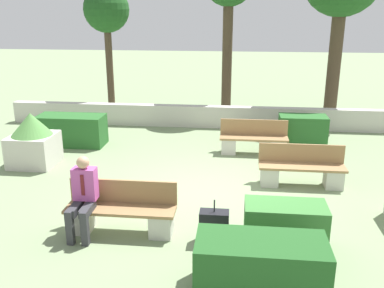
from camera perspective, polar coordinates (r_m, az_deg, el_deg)
The scene contains 13 objects.
ground_plane at distance 8.62m, azimuth 2.34°, elevation -6.81°, with size 60.00×60.00×0.00m, color gray.
perimeter_wall at distance 13.38m, azimuth 3.91°, elevation 3.63°, with size 13.44×0.30×0.67m.
bench_front at distance 7.25m, azimuth -9.43°, elevation -9.17°, with size 1.82×0.48×0.84m.
bench_left_side at distance 11.04m, azimuth 8.22°, elevation 0.35°, with size 1.72×0.49×0.84m.
bench_right_side at distance 9.25m, azimuth 14.38°, elevation -3.47°, with size 1.78×0.48×0.84m.
person_seated_man at distance 7.14m, azimuth -14.35°, elevation -6.41°, with size 0.38×0.64×1.32m.
hedge_block_near_left at distance 6.87m, azimuth 12.26°, elevation -10.60°, with size 1.25×0.61×0.72m.
hedge_block_near_right at distance 5.82m, azimuth 9.11°, elevation -15.83°, with size 1.69×0.78×0.75m.
hedge_block_mid_left at distance 12.05m, azimuth -15.75°, elevation 1.79°, with size 1.79×0.79×0.82m.
hedge_block_mid_right at distance 11.96m, azimuth 14.50°, elevation 1.76°, with size 1.26×0.67×0.82m.
planter_corner_left at distance 10.72m, azimuth -20.46°, elevation 0.52°, with size 1.00×1.00×1.26m.
suitcase at distance 6.90m, azimuth 2.95°, elevation -10.95°, with size 0.46×0.25×0.73m.
tree_leftmost at distance 15.23m, azimuth -11.33°, elevation 16.83°, with size 1.53×1.53×4.30m.
Camera 1 is at (0.51, -7.83, 3.57)m, focal length 40.00 mm.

